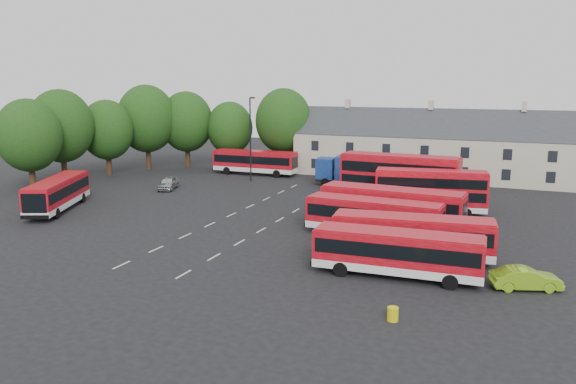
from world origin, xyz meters
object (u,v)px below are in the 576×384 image
(bus_west, at_px, (58,192))
(bus_dd_south, at_px, (431,189))
(silver_car, at_px, (168,183))
(lamppost, at_px, (251,137))
(bus_row_a, at_px, (397,250))
(box_truck, at_px, (352,169))
(lime_car, at_px, (526,279))
(grit_bin, at_px, (393,314))

(bus_west, bearing_deg, bus_dd_south, -93.38)
(bus_dd_south, bearing_deg, silver_car, 169.02)
(bus_west, xyz_separation_m, lamppost, (10.24, 21.87, 3.75))
(bus_row_a, height_order, box_truck, box_truck)
(bus_dd_south, relative_size, box_truck, 1.25)
(silver_car, bearing_deg, bus_row_a, -51.86)
(bus_dd_south, height_order, silver_car, bus_dd_south)
(box_truck, relative_size, silver_car, 1.98)
(bus_dd_south, xyz_separation_m, lime_car, (8.43, -18.04, -1.72))
(bus_west, height_order, grit_bin, bus_west)
(bus_dd_south, height_order, lamppost, lamppost)
(box_truck, distance_m, grit_bin, 38.97)
(bus_dd_south, relative_size, lamppost, 1.00)
(grit_bin, bearing_deg, bus_west, 159.74)
(lime_car, bearing_deg, silver_car, 43.89)
(silver_car, relative_size, lime_car, 1.03)
(bus_west, distance_m, lime_car, 42.67)
(bus_row_a, height_order, bus_dd_south, bus_dd_south)
(bus_row_a, distance_m, grit_bin, 7.02)
(bus_dd_south, bearing_deg, lime_car, -74.45)
(silver_car, xyz_separation_m, lime_car, (38.59, -18.83, -0.05))
(bus_west, relative_size, silver_car, 2.60)
(bus_row_a, relative_size, lime_car, 2.62)
(silver_car, distance_m, lamppost, 11.88)
(silver_car, distance_m, lime_car, 42.94)
(bus_row_a, height_order, silver_car, bus_row_a)
(grit_bin, bearing_deg, box_truck, 109.29)
(bus_dd_south, distance_m, box_truck, 15.56)
(silver_car, bearing_deg, bus_west, -124.93)
(bus_dd_south, relative_size, bus_west, 0.95)
(lime_car, bearing_deg, bus_row_a, 76.38)
(bus_dd_south, bearing_deg, lamppost, 148.80)
(lime_car, height_order, lamppost, lamppost)
(bus_west, xyz_separation_m, grit_bin, (35.79, -13.21, -1.50))
(lime_car, bearing_deg, bus_west, 62.38)
(bus_west, distance_m, lamppost, 24.44)
(box_truck, distance_m, lime_car, 34.98)
(bus_row_a, height_order, grit_bin, bus_row_a)
(bus_dd_south, height_order, box_truck, bus_dd_south)
(lamppost, bearing_deg, bus_west, -115.10)
(bus_dd_south, xyz_separation_m, box_truck, (-10.93, 11.07, -0.39))
(bus_row_a, bearing_deg, silver_car, 145.00)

